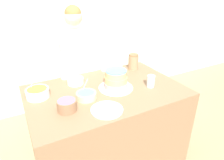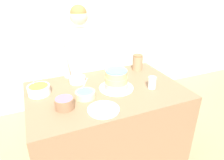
{
  "view_description": "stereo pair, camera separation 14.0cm",
  "coord_description": "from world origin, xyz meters",
  "px_view_note": "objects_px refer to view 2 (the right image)",
  "views": [
    {
      "loc": [
        -0.73,
        -1.02,
        1.84
      ],
      "look_at": [
        0.04,
        0.42,
        1.06
      ],
      "focal_mm": 32.0,
      "sensor_mm": 36.0,
      "label": 1
    },
    {
      "loc": [
        -0.6,
        -1.08,
        1.84
      ],
      "look_at": [
        0.04,
        0.42,
        1.06
      ],
      "focal_mm": 32.0,
      "sensor_mm": 36.0,
      "label": 2
    }
  ],
  "objects_px": {
    "frosting_bowl_blue": "(85,94)",
    "stoneware_jar": "(138,62)",
    "frosting_bowl_purple": "(64,103)",
    "ceramic_plate": "(103,109)",
    "cake": "(116,81)",
    "drinking_glass": "(152,83)",
    "person_baker": "(82,62)",
    "frosting_bowl_orange": "(39,90)",
    "frosting_bowl_pink": "(77,79)"
  },
  "relations": [
    {
      "from": "frosting_bowl_blue",
      "to": "stoneware_jar",
      "type": "bearing_deg",
      "value": 27.4
    },
    {
      "from": "frosting_bowl_purple",
      "to": "ceramic_plate",
      "type": "bearing_deg",
      "value": -28.52
    },
    {
      "from": "cake",
      "to": "drinking_glass",
      "type": "distance_m",
      "value": 0.34
    },
    {
      "from": "person_baker",
      "to": "ceramic_plate",
      "type": "distance_m",
      "value": 1.0
    },
    {
      "from": "person_baker",
      "to": "frosting_bowl_purple",
      "type": "relative_size",
      "value": 10.73
    },
    {
      "from": "frosting_bowl_blue",
      "to": "drinking_glass",
      "type": "height_order",
      "value": "frosting_bowl_blue"
    },
    {
      "from": "frosting_bowl_orange",
      "to": "ceramic_plate",
      "type": "distance_m",
      "value": 0.64
    },
    {
      "from": "cake",
      "to": "stoneware_jar",
      "type": "relative_size",
      "value": 1.83
    },
    {
      "from": "frosting_bowl_purple",
      "to": "frosting_bowl_orange",
      "type": "height_order",
      "value": "frosting_bowl_orange"
    },
    {
      "from": "person_baker",
      "to": "cake",
      "type": "height_order",
      "value": "person_baker"
    },
    {
      "from": "frosting_bowl_blue",
      "to": "drinking_glass",
      "type": "bearing_deg",
      "value": -7.23
    },
    {
      "from": "cake",
      "to": "stoneware_jar",
      "type": "bearing_deg",
      "value": 38.63
    },
    {
      "from": "cake",
      "to": "ceramic_plate",
      "type": "distance_m",
      "value": 0.39
    },
    {
      "from": "person_baker",
      "to": "cake",
      "type": "xyz_separation_m",
      "value": [
        0.14,
        -0.7,
        0.04
      ]
    },
    {
      "from": "frosting_bowl_blue",
      "to": "stoneware_jar",
      "type": "relative_size",
      "value": 0.98
    },
    {
      "from": "frosting_bowl_pink",
      "to": "drinking_glass",
      "type": "height_order",
      "value": "frosting_bowl_pink"
    },
    {
      "from": "frosting_bowl_orange",
      "to": "drinking_glass",
      "type": "relative_size",
      "value": 1.69
    },
    {
      "from": "person_baker",
      "to": "stoneware_jar",
      "type": "height_order",
      "value": "person_baker"
    },
    {
      "from": "drinking_glass",
      "to": "person_baker",
      "type": "bearing_deg",
      "value": 118.76
    },
    {
      "from": "drinking_glass",
      "to": "stoneware_jar",
      "type": "relative_size",
      "value": 0.65
    },
    {
      "from": "cake",
      "to": "frosting_bowl_orange",
      "type": "height_order",
      "value": "cake"
    },
    {
      "from": "frosting_bowl_purple",
      "to": "ceramic_plate",
      "type": "relative_size",
      "value": 0.6
    },
    {
      "from": "person_baker",
      "to": "cake",
      "type": "relative_size",
      "value": 5.08
    },
    {
      "from": "frosting_bowl_pink",
      "to": "frosting_bowl_blue",
      "type": "bearing_deg",
      "value": -91.95
    },
    {
      "from": "cake",
      "to": "frosting_bowl_purple",
      "type": "xyz_separation_m",
      "value": [
        -0.51,
        -0.14,
        -0.03
      ]
    },
    {
      "from": "person_baker",
      "to": "frosting_bowl_orange",
      "type": "bearing_deg",
      "value": -135.84
    },
    {
      "from": "frosting_bowl_orange",
      "to": "drinking_glass",
      "type": "xyz_separation_m",
      "value": [
        0.99,
        -0.3,
        0.01
      ]
    },
    {
      "from": "frosting_bowl_purple",
      "to": "frosting_bowl_blue",
      "type": "relative_size",
      "value": 0.88
    },
    {
      "from": "frosting_bowl_orange",
      "to": "ceramic_plate",
      "type": "relative_size",
      "value": 0.76
    },
    {
      "from": "frosting_bowl_purple",
      "to": "drinking_glass",
      "type": "bearing_deg",
      "value": 1.23
    },
    {
      "from": "person_baker",
      "to": "frosting_bowl_pink",
      "type": "height_order",
      "value": "person_baker"
    },
    {
      "from": "person_baker",
      "to": "ceramic_plate",
      "type": "relative_size",
      "value": 6.46
    },
    {
      "from": "cake",
      "to": "drinking_glass",
      "type": "xyz_separation_m",
      "value": [
        0.31,
        -0.13,
        -0.03
      ]
    },
    {
      "from": "person_baker",
      "to": "frosting_bowl_pink",
      "type": "distance_m",
      "value": 0.46
    },
    {
      "from": "cake",
      "to": "drinking_glass",
      "type": "bearing_deg",
      "value": -22.16
    },
    {
      "from": "frosting_bowl_orange",
      "to": "frosting_bowl_purple",
      "type": "bearing_deg",
      "value": -62.33
    },
    {
      "from": "frosting_bowl_blue",
      "to": "frosting_bowl_pink",
      "type": "height_order",
      "value": "same"
    },
    {
      "from": "cake",
      "to": "frosting_bowl_pink",
      "type": "relative_size",
      "value": 2.02
    },
    {
      "from": "frosting_bowl_blue",
      "to": "ceramic_plate",
      "type": "relative_size",
      "value": 0.68
    },
    {
      "from": "frosting_bowl_purple",
      "to": "frosting_bowl_blue",
      "type": "distance_m",
      "value": 0.22
    },
    {
      "from": "drinking_glass",
      "to": "stoneware_jar",
      "type": "bearing_deg",
      "value": 77.37
    },
    {
      "from": "frosting_bowl_blue",
      "to": "stoneware_jar",
      "type": "height_order",
      "value": "stoneware_jar"
    },
    {
      "from": "person_baker",
      "to": "frosting_bowl_purple",
      "type": "bearing_deg",
      "value": -113.97
    },
    {
      "from": "frosting_bowl_purple",
      "to": "frosting_bowl_blue",
      "type": "height_order",
      "value": "frosting_bowl_blue"
    },
    {
      "from": "frosting_bowl_orange",
      "to": "frosting_bowl_blue",
      "type": "bearing_deg",
      "value": -31.1
    },
    {
      "from": "cake",
      "to": "frosting_bowl_purple",
      "type": "relative_size",
      "value": 2.11
    },
    {
      "from": "person_baker",
      "to": "frosting_bowl_purple",
      "type": "height_order",
      "value": "person_baker"
    },
    {
      "from": "frosting_bowl_pink",
      "to": "cake",
      "type": "bearing_deg",
      "value": -41.72
    },
    {
      "from": "cake",
      "to": "frosting_bowl_blue",
      "type": "height_order",
      "value": "cake"
    },
    {
      "from": "drinking_glass",
      "to": "cake",
      "type": "bearing_deg",
      "value": 157.84
    }
  ]
}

